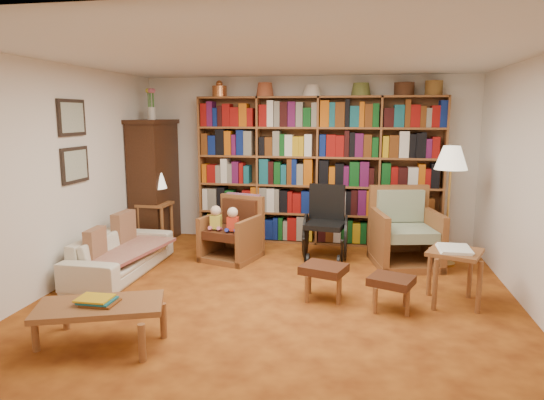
% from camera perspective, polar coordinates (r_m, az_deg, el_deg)
% --- Properties ---
extents(floor, '(5.00, 5.00, 0.00)m').
position_cam_1_polar(floor, '(5.30, 0.74, -11.38)').
color(floor, '#B25F1B').
rests_on(floor, ground).
extents(ceiling, '(5.00, 5.00, 0.00)m').
position_cam_1_polar(ceiling, '(4.97, 0.81, 16.55)').
color(ceiling, silver).
rests_on(ceiling, wall_back).
extents(wall_back, '(5.00, 0.00, 5.00)m').
position_cam_1_polar(wall_back, '(7.44, 3.98, 4.72)').
color(wall_back, white).
rests_on(wall_back, floor).
extents(wall_front, '(5.00, 0.00, 5.00)m').
position_cam_1_polar(wall_front, '(2.60, -8.47, -5.39)').
color(wall_front, white).
rests_on(wall_front, floor).
extents(wall_left, '(0.00, 5.00, 5.00)m').
position_cam_1_polar(wall_left, '(5.93, -23.81, 2.54)').
color(wall_left, white).
rests_on(wall_left, floor).
extents(wall_right, '(0.00, 5.00, 5.00)m').
position_cam_1_polar(wall_right, '(5.20, 29.10, 1.17)').
color(wall_right, white).
rests_on(wall_right, floor).
extents(bookshelf, '(3.60, 0.30, 2.42)m').
position_cam_1_polar(bookshelf, '(7.26, 5.39, 3.94)').
color(bookshelf, brown).
rests_on(bookshelf, floor).
extents(curio_cabinet, '(0.50, 0.95, 2.40)m').
position_cam_1_polar(curio_cabinet, '(7.59, -13.68, 2.31)').
color(curio_cabinet, '#371C0F').
rests_on(curio_cabinet, floor).
extents(framed_pictures, '(0.03, 0.52, 0.97)m').
position_cam_1_polar(framed_pictures, '(6.14, -22.33, 6.38)').
color(framed_pictures, black).
rests_on(framed_pictures, wall_left).
extents(sofa, '(1.72, 0.67, 0.50)m').
position_cam_1_polar(sofa, '(6.29, -17.33, -5.97)').
color(sofa, beige).
rests_on(sofa, floor).
extents(sofa_throw, '(0.87, 1.39, 0.04)m').
position_cam_1_polar(sofa_throw, '(6.26, -16.95, -5.57)').
color(sofa_throw, '#C2B78E').
rests_on(sofa_throw, sofa).
extents(cushion_left, '(0.15, 0.42, 0.42)m').
position_cam_1_polar(cushion_left, '(6.60, -17.02, -3.42)').
color(cushion_left, maroon).
rests_on(cushion_left, sofa).
extents(cushion_right, '(0.13, 0.36, 0.36)m').
position_cam_1_polar(cushion_right, '(6.01, -20.07, -4.90)').
color(cushion_right, maroon).
rests_on(cushion_right, sofa).
extents(side_table_lamp, '(0.45, 0.45, 0.65)m').
position_cam_1_polar(side_table_lamp, '(7.40, -13.57, -1.59)').
color(side_table_lamp, brown).
rests_on(side_table_lamp, floor).
extents(table_lamp, '(0.37, 0.37, 0.51)m').
position_cam_1_polar(table_lamp, '(7.31, -13.73, 2.33)').
color(table_lamp, '#B6893A').
rests_on(table_lamp, side_table_lamp).
extents(armchair_leather, '(0.86, 0.87, 0.85)m').
position_cam_1_polar(armchair_leather, '(6.64, -4.64, -3.81)').
color(armchair_leather, brown).
rests_on(armchair_leather, floor).
extents(armchair_sage, '(0.98, 0.99, 1.00)m').
position_cam_1_polar(armchair_sage, '(6.60, 15.38, -3.95)').
color(armchair_sage, brown).
rests_on(armchair_sage, floor).
extents(wheelchair, '(0.58, 0.80, 1.00)m').
position_cam_1_polar(wheelchair, '(6.57, 6.34, -3.04)').
color(wheelchair, black).
rests_on(wheelchair, floor).
extents(floor_lamp, '(0.41, 0.41, 1.55)m').
position_cam_1_polar(floor_lamp, '(6.53, 20.31, 4.13)').
color(floor_lamp, '#B6893A').
rests_on(floor_lamp, floor).
extents(side_table_papers, '(0.64, 0.64, 0.60)m').
position_cam_1_polar(side_table_papers, '(5.32, 20.67, -6.57)').
color(side_table_papers, brown).
rests_on(side_table_papers, floor).
extents(footstool_a, '(0.53, 0.49, 0.37)m').
position_cam_1_polar(footstool_a, '(5.19, 6.11, -8.33)').
color(footstool_a, '#472413').
rests_on(footstool_a, floor).
extents(footstool_b, '(0.51, 0.47, 0.35)m').
position_cam_1_polar(footstool_b, '(5.03, 13.86, -9.45)').
color(footstool_b, '#472413').
rests_on(footstool_b, floor).
extents(coffee_table, '(1.15, 0.84, 0.42)m').
position_cam_1_polar(coffee_table, '(4.43, -19.58, -11.95)').
color(coffee_table, brown).
rests_on(coffee_table, floor).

